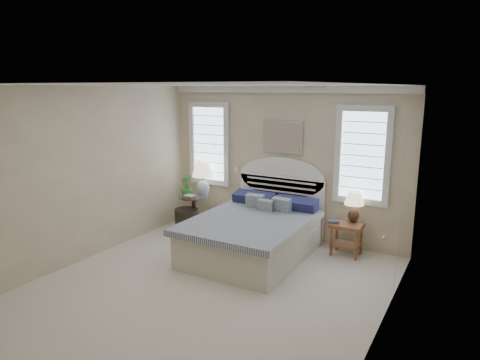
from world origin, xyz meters
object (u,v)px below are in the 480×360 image
nightstand_right (347,232)px  lamp_left (203,175)px  lamp_right (354,204)px  bed (255,231)px  side_table_left (194,209)px  floor_pot (187,219)px

nightstand_right → lamp_left: 2.90m
nightstand_right → lamp_right: 0.48m
bed → nightstand_right: (1.30, 0.69, 0.00)m
side_table_left → lamp_right: lamp_right is taller
nightstand_right → lamp_right: lamp_right is taller
side_table_left → floor_pot: bearing=-112.0°
floor_pot → nightstand_right: bearing=4.9°
floor_pot → lamp_left: (0.18, 0.30, 0.83)m
nightstand_right → lamp_left: (-2.83, 0.04, 0.64)m
lamp_left → lamp_right: (2.89, 0.09, -0.19)m
lamp_left → bed: bearing=-25.7°
lamp_left → lamp_right: lamp_left is taller
bed → lamp_right: size_ratio=4.47×
nightstand_right → lamp_left: lamp_left is taller
side_table_left → lamp_left: (0.12, 0.14, 0.64)m
lamp_left → side_table_left: bearing=-129.8°
nightstand_right → floor_pot: (-3.01, -0.26, -0.18)m
side_table_left → nightstand_right: size_ratio=1.19×
bed → side_table_left: bearing=160.3°
floor_pot → lamp_right: size_ratio=0.87×
bed → nightstand_right: bed is taller
bed → lamp_left: bed is taller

